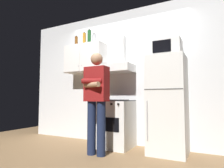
{
  "coord_description": "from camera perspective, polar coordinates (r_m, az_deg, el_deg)",
  "views": [
    {
      "loc": [
        1.58,
        -3.03,
        0.9
      ],
      "look_at": [
        0.0,
        0.0,
        1.15
      ],
      "focal_mm": 31.26,
      "sensor_mm": 36.0,
      "label": 1
    }
  ],
  "objects": [
    {
      "name": "ground_plane",
      "position": [
        3.53,
        -0.0,
        -18.94
      ],
      "size": [
        7.0,
        7.0,
        0.0
      ],
      "primitive_type": "plane",
      "color": "olive"
    },
    {
      "name": "back_wall_tiled",
      "position": [
        3.99,
        4.0,
        2.31
      ],
      "size": [
        4.8,
        0.1,
        2.7
      ],
      "primitive_type": "cube",
      "color": "white",
      "rests_on": "ground_plane"
    },
    {
      "name": "upper_cabinet",
      "position": [
        4.27,
        -7.87,
        7.33
      ],
      "size": [
        0.9,
        0.37,
        0.6
      ],
      "color": "white"
    },
    {
      "name": "stove_oven",
      "position": [
        3.69,
        1.13,
        -11.46
      ],
      "size": [
        0.6,
        0.62,
        0.87
      ],
      "color": "white",
      "rests_on": "ground_plane"
    },
    {
      "name": "range_hood",
      "position": [
        3.84,
        1.95,
        6.28
      ],
      "size": [
        0.6,
        0.44,
        0.75
      ],
      "color": "white"
    },
    {
      "name": "refrigerator",
      "position": [
        3.35,
        15.9,
        -5.73
      ],
      "size": [
        0.6,
        0.62,
        1.6
      ],
      "color": "white",
      "rests_on": "ground_plane"
    },
    {
      "name": "microwave",
      "position": [
        3.47,
        15.64,
        9.98
      ],
      "size": [
        0.48,
        0.37,
        0.28
      ],
      "color": "silver",
      "rests_on": "refrigerator"
    },
    {
      "name": "person_standing",
      "position": [
        3.16,
        -4.62,
        -4.15
      ],
      "size": [
        0.38,
        0.33,
        1.64
      ],
      "color": "#192342",
      "rests_on": "ground_plane"
    },
    {
      "name": "bottle_wine_green",
      "position": [
        4.34,
        -6.67,
        13.4
      ],
      "size": [
        0.08,
        0.08,
        0.33
      ],
      "color": "#19471E",
      "rests_on": "upper_cabinet"
    },
    {
      "name": "bottle_beer_brown",
      "position": [
        4.56,
        -10.38,
        12.06
      ],
      "size": [
        0.07,
        0.07,
        0.25
      ],
      "color": "brown",
      "rests_on": "upper_cabinet"
    },
    {
      "name": "bottle_liquor_amber",
      "position": [
        4.36,
        -8.1,
        12.94
      ],
      "size": [
        0.07,
        0.07,
        0.27
      ],
      "color": "#B7721E",
      "rests_on": "upper_cabinet"
    },
    {
      "name": "bottle_canister_steel",
      "position": [
        4.21,
        -5.26,
        13.04
      ],
      "size": [
        0.09,
        0.09,
        0.2
      ],
      "color": "#B2B5BA",
      "rests_on": "upper_cabinet"
    }
  ]
}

